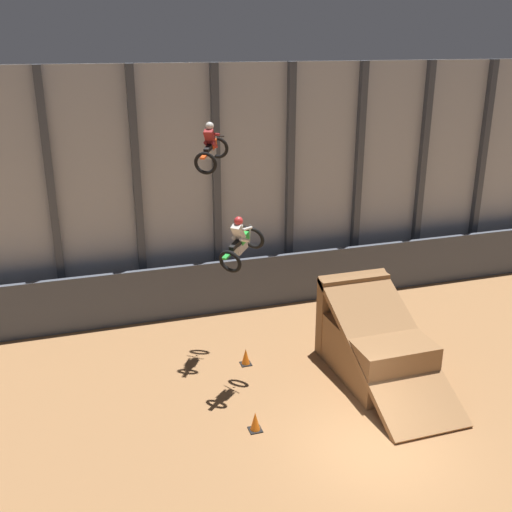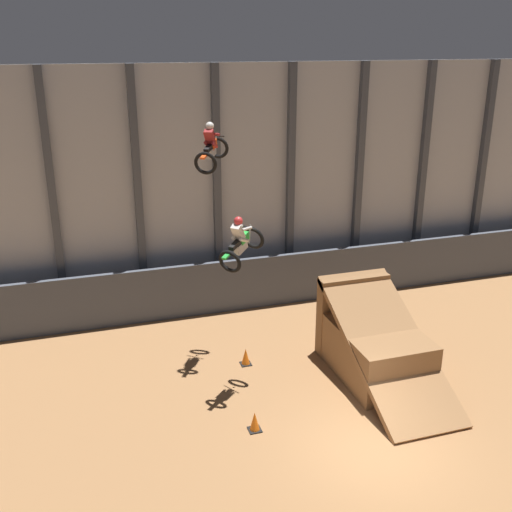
{
  "view_description": "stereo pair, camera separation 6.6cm",
  "coord_description": "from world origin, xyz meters",
  "px_view_note": "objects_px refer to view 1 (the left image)",
  "views": [
    {
      "loc": [
        -7.02,
        -11.55,
        10.29
      ],
      "look_at": [
        -1.47,
        5.69,
        3.71
      ],
      "focal_mm": 42.0,
      "sensor_mm": 36.0,
      "label": 1
    },
    {
      "loc": [
        -6.96,
        -11.57,
        10.29
      ],
      "look_at": [
        -1.47,
        5.69,
        3.71
      ],
      "focal_mm": 42.0,
      "sensor_mm": 36.0,
      "label": 2
    }
  ],
  "objects_px": {
    "traffic_cone_near_ramp": "(246,357)",
    "rider_bike_right_air": "(241,243)",
    "traffic_cone_arena_edge": "(255,422)",
    "rider_bike_left_air": "(211,149)",
    "dirt_ramp": "(372,343)"
  },
  "relations": [
    {
      "from": "traffic_cone_near_ramp",
      "to": "traffic_cone_arena_edge",
      "type": "height_order",
      "value": "same"
    },
    {
      "from": "traffic_cone_arena_edge",
      "to": "traffic_cone_near_ramp",
      "type": "bearing_deg",
      "value": 77.28
    },
    {
      "from": "rider_bike_left_air",
      "to": "rider_bike_right_air",
      "type": "distance_m",
      "value": 3.43
    },
    {
      "from": "rider_bike_left_air",
      "to": "rider_bike_right_air",
      "type": "height_order",
      "value": "rider_bike_left_air"
    },
    {
      "from": "rider_bike_right_air",
      "to": "traffic_cone_near_ramp",
      "type": "distance_m",
      "value": 4.56
    },
    {
      "from": "rider_bike_right_air",
      "to": "traffic_cone_arena_edge",
      "type": "relative_size",
      "value": 2.91
    },
    {
      "from": "rider_bike_right_air",
      "to": "traffic_cone_near_ramp",
      "type": "xyz_separation_m",
      "value": [
        0.44,
        1.07,
        -4.42
      ]
    },
    {
      "from": "traffic_cone_near_ramp",
      "to": "traffic_cone_arena_edge",
      "type": "xyz_separation_m",
      "value": [
        -0.8,
        -3.53,
        0.0
      ]
    },
    {
      "from": "rider_bike_right_air",
      "to": "rider_bike_left_air",
      "type": "bearing_deg",
      "value": 141.85
    },
    {
      "from": "rider_bike_left_air",
      "to": "rider_bike_right_air",
      "type": "relative_size",
      "value": 1.06
    },
    {
      "from": "rider_bike_left_air",
      "to": "rider_bike_right_air",
      "type": "xyz_separation_m",
      "value": [
        0.22,
        -2.48,
        -2.36
      ]
    },
    {
      "from": "traffic_cone_arena_edge",
      "to": "rider_bike_left_air",
      "type": "bearing_deg",
      "value": 88.49
    },
    {
      "from": "rider_bike_right_air",
      "to": "traffic_cone_arena_edge",
      "type": "distance_m",
      "value": 5.07
    },
    {
      "from": "traffic_cone_near_ramp",
      "to": "rider_bike_right_air",
      "type": "bearing_deg",
      "value": -112.53
    },
    {
      "from": "rider_bike_right_air",
      "to": "dirt_ramp",
      "type": "bearing_deg",
      "value": 39.57
    }
  ]
}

